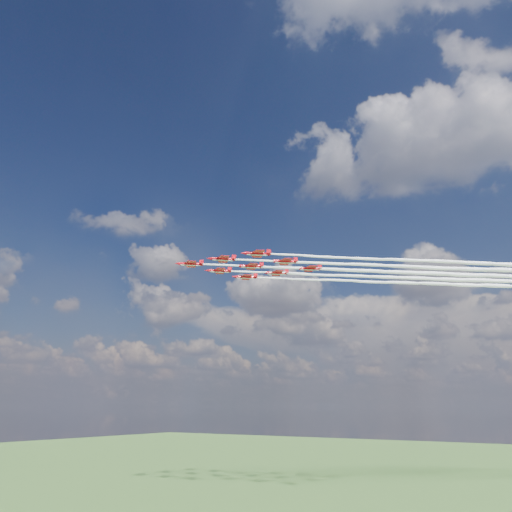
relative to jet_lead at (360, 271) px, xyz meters
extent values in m
plane|color=#2D511E|center=(-28.93, -29.01, -72.76)|extent=(600.00, 600.00, 0.00)
cylinder|color=red|center=(-45.08, -39.00, 0.00)|extent=(5.99, 5.37, 0.97)
cone|color=red|center=(-48.43, -41.90, 0.00)|extent=(1.98, 1.90, 0.97)
cone|color=red|center=(-41.93, -36.28, 0.00)|extent=(1.58, 1.54, 0.89)
ellipsoid|color=black|center=(-46.42, -40.16, 0.40)|extent=(1.92, 1.81, 0.63)
cube|color=red|center=(-44.75, -38.71, -0.04)|extent=(7.47, 8.01, 0.12)
cube|color=red|center=(-42.40, -36.69, 0.00)|extent=(3.02, 3.22, 0.11)
cube|color=red|center=(-42.27, -36.57, 0.80)|extent=(1.15, 1.02, 1.59)
cube|color=white|center=(-45.08, -39.00, -0.44)|extent=(5.54, 4.95, 0.11)
cylinder|color=red|center=(-32.40, -37.91, 0.00)|extent=(5.99, 5.37, 0.97)
cone|color=red|center=(-35.74, -40.80, 0.00)|extent=(1.98, 1.90, 0.97)
cone|color=red|center=(-29.25, -35.18, 0.00)|extent=(1.58, 1.54, 0.89)
ellipsoid|color=black|center=(-33.73, -39.06, 0.40)|extent=(1.92, 1.81, 0.63)
cube|color=red|center=(-32.06, -37.62, -0.04)|extent=(7.47, 8.01, 0.12)
cube|color=red|center=(-29.72, -35.59, 0.00)|extent=(3.02, 3.22, 0.11)
cube|color=red|center=(-29.58, -35.47, 0.80)|extent=(1.15, 1.02, 1.59)
cube|color=white|center=(-32.40, -37.91, -0.44)|extent=(5.54, 4.95, 0.11)
cylinder|color=red|center=(-42.17, -26.61, 0.00)|extent=(5.99, 5.37, 0.97)
cone|color=red|center=(-45.52, -29.51, 0.00)|extent=(1.98, 1.90, 0.97)
cone|color=red|center=(-39.02, -23.89, 0.00)|extent=(1.58, 1.54, 0.89)
ellipsoid|color=black|center=(-43.51, -27.77, 0.40)|extent=(1.92, 1.81, 0.63)
cube|color=red|center=(-41.84, -26.32, -0.04)|extent=(7.47, 8.01, 0.12)
cube|color=red|center=(-39.49, -24.29, 0.00)|extent=(3.02, 3.22, 0.11)
cube|color=red|center=(-39.36, -24.18, 0.80)|extent=(1.15, 1.02, 1.59)
cube|color=white|center=(-42.17, -26.61, -0.44)|extent=(5.54, 4.95, 0.11)
cylinder|color=red|center=(-19.71, -36.81, 0.00)|extent=(5.99, 5.37, 0.97)
cone|color=red|center=(-23.06, -39.70, 0.00)|extent=(1.98, 1.90, 0.97)
cone|color=red|center=(-16.56, -34.09, 0.00)|extent=(1.58, 1.54, 0.89)
ellipsoid|color=black|center=(-21.05, -37.97, 0.40)|extent=(1.92, 1.81, 0.63)
cube|color=red|center=(-19.38, -36.52, -0.04)|extent=(7.47, 8.01, 0.12)
cube|color=red|center=(-17.03, -34.49, 0.00)|extent=(3.02, 3.22, 0.11)
cube|color=red|center=(-16.90, -34.38, 0.80)|extent=(1.15, 1.02, 1.59)
cube|color=white|center=(-19.71, -36.81, -0.44)|extent=(5.54, 4.95, 0.11)
cylinder|color=red|center=(-29.49, -25.51, 0.00)|extent=(5.99, 5.37, 0.97)
cone|color=red|center=(-32.83, -28.41, 0.00)|extent=(1.98, 1.90, 0.97)
cone|color=red|center=(-26.34, -22.79, 0.00)|extent=(1.58, 1.54, 0.89)
ellipsoid|color=black|center=(-30.82, -26.67, 0.40)|extent=(1.92, 1.81, 0.63)
cube|color=red|center=(-29.15, -25.22, -0.04)|extent=(7.47, 8.01, 0.12)
cube|color=red|center=(-26.81, -23.19, 0.00)|extent=(3.02, 3.22, 0.11)
cube|color=red|center=(-26.67, -23.08, 0.80)|extent=(1.15, 1.02, 1.59)
cube|color=white|center=(-29.49, -25.51, -0.44)|extent=(5.54, 4.95, 0.11)
cylinder|color=red|center=(-39.26, -14.22, 0.00)|extent=(5.99, 5.37, 0.97)
cone|color=red|center=(-42.61, -17.11, 0.00)|extent=(1.98, 1.90, 0.97)
cone|color=red|center=(-36.11, -11.49, 0.00)|extent=(1.58, 1.54, 0.89)
ellipsoid|color=black|center=(-40.60, -15.37, 0.40)|extent=(1.92, 1.81, 0.63)
cube|color=red|center=(-38.93, -13.93, -0.04)|extent=(7.47, 8.01, 0.12)
cube|color=red|center=(-36.58, -11.90, 0.00)|extent=(3.02, 3.22, 0.11)
cube|color=red|center=(-36.45, -11.78, 0.80)|extent=(1.15, 1.02, 1.59)
cube|color=white|center=(-39.26, -14.22, -0.44)|extent=(5.54, 4.95, 0.11)
cylinder|color=red|center=(-16.80, -24.41, 0.00)|extent=(5.99, 5.37, 0.97)
cone|color=red|center=(-20.15, -27.31, 0.00)|extent=(1.98, 1.90, 0.97)
cone|color=red|center=(-13.65, -21.69, 0.00)|extent=(1.58, 1.54, 0.89)
ellipsoid|color=black|center=(-18.14, -25.57, 0.40)|extent=(1.92, 1.81, 0.63)
cube|color=red|center=(-16.47, -24.12, -0.04)|extent=(7.47, 8.01, 0.12)
cube|color=red|center=(-14.12, -22.10, 0.00)|extent=(3.02, 3.22, 0.11)
cube|color=red|center=(-13.99, -21.98, 0.80)|extent=(1.15, 1.02, 1.59)
cube|color=white|center=(-16.80, -24.41, -0.44)|extent=(5.54, 4.95, 0.11)
cylinder|color=red|center=(-26.58, -13.12, 0.00)|extent=(5.99, 5.37, 0.97)
cone|color=red|center=(-29.92, -16.01, 0.00)|extent=(1.98, 1.90, 0.97)
cone|color=red|center=(-23.43, -10.39, 0.00)|extent=(1.58, 1.54, 0.89)
ellipsoid|color=black|center=(-27.91, -14.28, 0.40)|extent=(1.92, 1.81, 0.63)
cube|color=red|center=(-26.24, -12.83, -0.04)|extent=(7.47, 8.01, 0.12)
cube|color=red|center=(-23.90, -10.80, 0.00)|extent=(3.02, 3.22, 0.11)
cube|color=red|center=(-23.76, -10.68, 0.80)|extent=(1.15, 1.02, 1.59)
cube|color=white|center=(-26.58, -13.12, -0.44)|extent=(5.54, 4.95, 0.11)
cylinder|color=red|center=(-13.89, -12.02, 0.00)|extent=(5.99, 5.37, 0.97)
cone|color=red|center=(-17.24, -14.92, 0.00)|extent=(1.98, 1.90, 0.97)
cone|color=red|center=(-10.74, -9.30, 0.00)|extent=(1.58, 1.54, 0.89)
ellipsoid|color=black|center=(-15.23, -13.18, 0.40)|extent=(1.92, 1.81, 0.63)
cube|color=red|center=(-13.56, -11.73, -0.04)|extent=(7.47, 8.01, 0.12)
cube|color=red|center=(-11.21, -9.70, 0.00)|extent=(3.02, 3.22, 0.11)
cube|color=red|center=(-11.08, -9.59, 0.80)|extent=(1.15, 1.02, 1.59)
cube|color=white|center=(-13.89, -12.02, -0.44)|extent=(5.54, 4.95, 0.11)
camera|label=1|loc=(60.81, -162.95, -46.08)|focal=35.00mm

